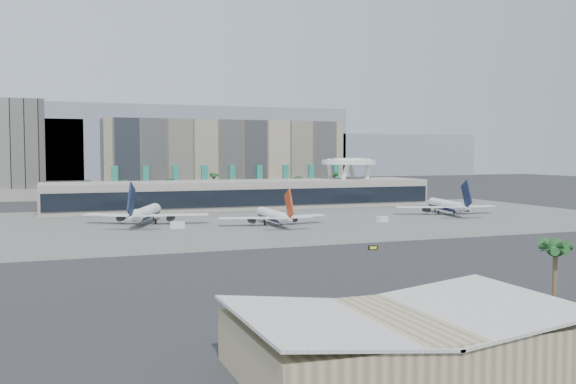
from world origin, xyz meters
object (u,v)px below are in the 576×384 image
object	(u,v)px
airliner_left	(145,213)
service_vehicle_a	(178,225)
airliner_right	(447,205)
service_vehicle_b	(382,219)
airliner_centre	(274,216)
taxiway_sign	(373,248)

from	to	relation	value
airliner_left	service_vehicle_a	distance (m)	18.38
airliner_right	service_vehicle_a	distance (m)	109.35
service_vehicle_b	airliner_centre	bearing A→B (deg)	159.57
airliner_left	service_vehicle_b	distance (m)	82.08
airliner_centre	service_vehicle_a	distance (m)	32.17
airliner_centre	service_vehicle_a	size ratio (longest dim) A/B	8.33
taxiway_sign	airliner_right	bearing A→B (deg)	54.72
airliner_left	airliner_centre	bearing A→B (deg)	-3.95
airliner_right	taxiway_sign	size ratio (longest dim) A/B	17.26
airliner_centre	service_vehicle_b	size ratio (longest dim) A/B	9.60
service_vehicle_a	taxiway_sign	size ratio (longest dim) A/B	1.90
airliner_left	service_vehicle_a	size ratio (longest dim) A/B	9.18
airliner_left	airliner_centre	distance (m)	44.06
airliner_left	taxiway_sign	distance (m)	90.81
airliner_right	service_vehicle_b	size ratio (longest dim) A/B	10.49
airliner_left	service_vehicle_b	world-z (taller)	airliner_left
airliner_centre	taxiway_sign	size ratio (longest dim) A/B	15.79
airliner_right	taxiway_sign	world-z (taller)	airliner_right
service_vehicle_a	service_vehicle_b	size ratio (longest dim) A/B	1.15
airliner_centre	service_vehicle_a	world-z (taller)	airliner_centre
service_vehicle_b	taxiway_sign	size ratio (longest dim) A/B	1.64
airliner_right	service_vehicle_b	world-z (taller)	airliner_right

